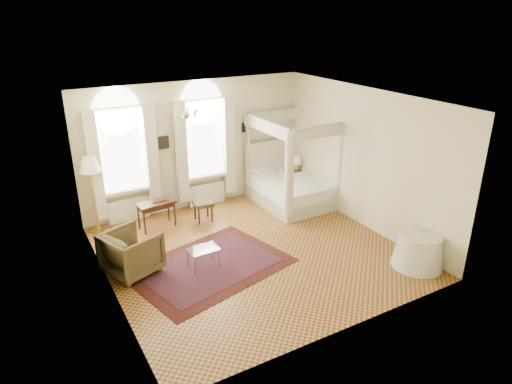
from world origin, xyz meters
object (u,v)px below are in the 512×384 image
floor_lamp (90,168)px  stool (203,205)px  writing_desk (156,206)px  canopy_bed (292,184)px  side_table (419,250)px  armchair (132,253)px  coffee_table (203,251)px  nightstand (292,181)px

floor_lamp → stool: bearing=-16.5°
writing_desk → canopy_bed: bearing=-5.7°
writing_desk → floor_lamp: (-1.29, 0.51, 1.01)m
canopy_bed → writing_desk: (-3.66, 0.36, 0.03)m
stool → side_table: (2.96, -4.15, -0.08)m
canopy_bed → armchair: size_ratio=2.41×
stool → coffee_table: (-0.89, -2.04, -0.05)m
canopy_bed → armchair: bearing=-163.9°
canopy_bed → floor_lamp: canopy_bed is taller
nightstand → coffee_table: (-3.88, -2.58, 0.05)m
canopy_bed → side_table: 4.02m
nightstand → stool: 3.04m
stool → coffee_table: 2.22m
stool → armchair: size_ratio=0.52×
stool → coffee_table: bearing=-113.5°
nightstand → writing_desk: (-4.11, -0.34, 0.24)m
writing_desk → armchair: size_ratio=0.95×
nightstand → floor_lamp: 5.54m
writing_desk → coffee_table: 2.26m
nightstand → armchair: size_ratio=0.67×
side_table → coffee_table: bearing=151.1°
canopy_bed → nightstand: (0.45, 0.70, -0.21)m
side_table → writing_desk: bearing=133.1°
nightstand → stool: nightstand is taller
stool → side_table: bearing=-54.6°
floor_lamp → writing_desk: bearing=-21.5°
canopy_bed → side_table: (0.41, -4.00, -0.19)m
canopy_bed → coffee_table: 3.92m
nightstand → stool: (-2.99, -0.55, 0.10)m
coffee_table → stool: bearing=66.5°
nightstand → side_table: side_table is taller
armchair → coffee_table: bearing=-133.0°
nightstand → writing_desk: size_ratio=0.71×
writing_desk → armchair: armchair is taller
armchair → writing_desk: bearing=-53.3°
floor_lamp → side_table: floor_lamp is taller
armchair → side_table: size_ratio=0.94×
canopy_bed → stool: canopy_bed is taller
side_table → floor_lamp: bearing=137.8°
stool → armchair: bearing=-145.2°
floor_lamp → side_table: size_ratio=1.77×
writing_desk → stool: writing_desk is taller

